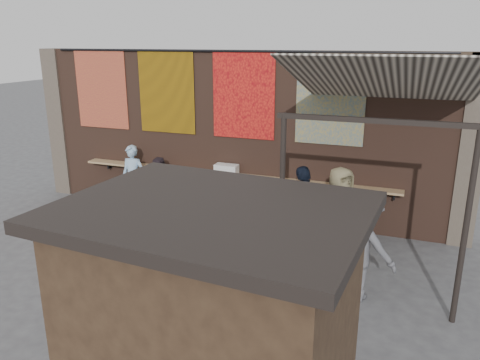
% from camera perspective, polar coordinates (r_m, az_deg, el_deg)
% --- Properties ---
extents(ground, '(70.00, 70.00, 0.00)m').
position_cam_1_polar(ground, '(9.67, -6.41, -9.29)').
color(ground, '#474749').
rests_on(ground, ground).
extents(brick_wall, '(10.00, 0.40, 4.00)m').
position_cam_1_polar(brick_wall, '(11.38, -0.64, 5.46)').
color(brick_wall, brown).
rests_on(brick_wall, ground).
extents(pier_left, '(0.50, 0.50, 4.00)m').
position_cam_1_polar(pier_left, '(14.08, -20.94, 6.55)').
color(pier_left, '#4C4238').
rests_on(pier_left, ground).
extents(pier_right, '(0.50, 0.50, 4.00)m').
position_cam_1_polar(pier_right, '(10.72, 26.32, 3.00)').
color(pier_right, '#4C4238').
rests_on(pier_right, ground).
extents(eating_counter, '(8.00, 0.32, 0.05)m').
position_cam_1_polar(eating_counter, '(11.26, -1.29, 0.62)').
color(eating_counter, '#9E7A51').
rests_on(eating_counter, brick_wall).
extents(shelf_box, '(0.56, 0.27, 0.24)m').
position_cam_1_polar(shelf_box, '(11.22, -1.66, 1.31)').
color(shelf_box, white).
rests_on(shelf_box, eating_counter).
extents(tapestry_redgold, '(1.50, 0.02, 2.00)m').
position_cam_1_polar(tapestry_redgold, '(12.78, -16.54, 10.56)').
color(tapestry_redgold, maroon).
rests_on(tapestry_redgold, brick_wall).
extents(tapestry_sun, '(1.50, 0.02, 2.00)m').
position_cam_1_polar(tapestry_sun, '(11.75, -8.94, 10.55)').
color(tapestry_sun, orange).
rests_on(tapestry_sun, brick_wall).
extents(tapestry_orange, '(1.50, 0.02, 2.00)m').
position_cam_1_polar(tapestry_orange, '(10.92, 0.42, 10.29)').
color(tapestry_orange, red).
rests_on(tapestry_orange, brick_wall).
extents(tapestry_multi, '(1.50, 0.02, 2.00)m').
position_cam_1_polar(tapestry_multi, '(10.42, 10.97, 9.68)').
color(tapestry_multi, '#275992').
rests_on(tapestry_multi, brick_wall).
extents(hang_rail, '(9.50, 0.06, 0.06)m').
position_cam_1_polar(hang_rail, '(10.95, -1.12, 15.45)').
color(hang_rail, black).
rests_on(hang_rail, brick_wall).
extents(scooter_stool_0, '(0.39, 0.87, 0.82)m').
position_cam_1_polar(scooter_stool_0, '(12.41, -13.16, -1.62)').
color(scooter_stool_0, '#0C5628').
rests_on(scooter_stool_0, ground).
extents(scooter_stool_1, '(0.33, 0.73, 0.70)m').
position_cam_1_polar(scooter_stool_1, '(12.10, -10.75, -2.26)').
color(scooter_stool_1, navy).
rests_on(scooter_stool_1, ground).
extents(scooter_stool_2, '(0.39, 0.86, 0.82)m').
position_cam_1_polar(scooter_stool_2, '(11.79, -8.03, -2.33)').
color(scooter_stool_2, '#9C4A0E').
rests_on(scooter_stool_2, ground).
extents(scooter_stool_3, '(0.36, 0.79, 0.75)m').
position_cam_1_polar(scooter_stool_3, '(11.47, -5.52, -2.95)').
color(scooter_stool_3, black).
rests_on(scooter_stool_3, ground).
extents(scooter_stool_4, '(0.32, 0.71, 0.67)m').
position_cam_1_polar(scooter_stool_4, '(11.28, -2.52, -3.46)').
color(scooter_stool_4, '#175E39').
rests_on(scooter_stool_4, ground).
extents(scooter_stool_5, '(0.34, 0.76, 0.72)m').
position_cam_1_polar(scooter_stool_5, '(10.98, 0.69, -3.89)').
color(scooter_stool_5, navy).
rests_on(scooter_stool_5, ground).
extents(scooter_stool_6, '(0.37, 0.82, 0.78)m').
position_cam_1_polar(scooter_stool_6, '(10.84, 3.61, -4.03)').
color(scooter_stool_6, maroon).
rests_on(scooter_stool_6, ground).
extents(scooter_stool_7, '(0.38, 0.84, 0.80)m').
position_cam_1_polar(scooter_stool_7, '(10.70, 6.96, -4.35)').
color(scooter_stool_7, maroon).
rests_on(scooter_stool_7, ground).
extents(scooter_stool_8, '(0.37, 0.83, 0.78)m').
position_cam_1_polar(scooter_stool_8, '(10.59, 10.19, -4.78)').
color(scooter_stool_8, navy).
rests_on(scooter_stool_8, ground).
extents(scooter_stool_9, '(0.32, 0.71, 0.67)m').
position_cam_1_polar(scooter_stool_9, '(10.48, 13.49, -5.52)').
color(scooter_stool_9, black).
rests_on(scooter_stool_9, ground).
extents(diner_left, '(0.64, 0.43, 1.70)m').
position_cam_1_polar(diner_left, '(12.18, -12.89, 0.21)').
color(diner_left, '#98BDDE').
rests_on(diner_left, ground).
extents(diner_right, '(0.78, 0.65, 1.46)m').
position_cam_1_polar(diner_right, '(11.80, -9.57, -0.74)').
color(diner_right, '#2D232B').
rests_on(diner_right, ground).
extents(shopper_navy, '(1.14, 1.07, 1.89)m').
position_cam_1_polar(shopper_navy, '(9.38, 7.65, -3.89)').
color(shopper_navy, black).
rests_on(shopper_navy, ground).
extents(shopper_grey, '(1.33, 0.92, 1.89)m').
position_cam_1_polar(shopper_grey, '(8.08, 14.37, -7.82)').
color(shopper_grey, '#5D5D62').
rests_on(shopper_grey, ground).
extents(shopper_tan, '(1.03, 1.06, 1.84)m').
position_cam_1_polar(shopper_tan, '(9.60, 11.98, -3.79)').
color(shopper_tan, '#867B55').
rests_on(shopper_tan, ground).
extents(market_stall, '(2.60, 2.03, 2.67)m').
position_cam_1_polar(market_stall, '(4.92, -3.12, -19.25)').
color(market_stall, black).
rests_on(market_stall, ground).
extents(stall_roof, '(2.92, 2.33, 0.12)m').
position_cam_1_polar(stall_roof, '(4.25, -3.42, -3.84)').
color(stall_roof, black).
rests_on(stall_roof, market_stall).
extents(stall_sign, '(1.20, 0.13, 0.50)m').
position_cam_1_polar(stall_sign, '(5.36, 1.59, -8.55)').
color(stall_sign, gold).
rests_on(stall_sign, market_stall).
extents(stall_shelf, '(2.05, 0.26, 0.06)m').
position_cam_1_polar(stall_shelf, '(5.84, 1.51, -17.13)').
color(stall_shelf, '#473321').
rests_on(stall_shelf, market_stall).
extents(awning_canvas, '(3.20, 3.28, 0.97)m').
position_cam_1_polar(awning_canvas, '(8.66, 17.33, 11.52)').
color(awning_canvas, beige).
rests_on(awning_canvas, brick_wall).
extents(awning_ledger, '(3.30, 0.08, 0.12)m').
position_cam_1_polar(awning_ledger, '(10.23, 18.13, 14.40)').
color(awning_ledger, '#33261C').
rests_on(awning_ledger, brick_wall).
extents(awning_header, '(3.00, 0.08, 0.08)m').
position_cam_1_polar(awning_header, '(7.23, 16.23, 6.95)').
color(awning_header, black).
rests_on(awning_header, awning_post_left).
extents(awning_post_left, '(0.09, 0.09, 3.10)m').
position_cam_1_polar(awning_post_left, '(7.84, 5.08, -3.29)').
color(awning_post_left, black).
rests_on(awning_post_left, ground).
extents(awning_post_right, '(0.09, 0.09, 3.10)m').
position_cam_1_polar(awning_post_right, '(7.66, 25.80, -5.47)').
color(awning_post_right, black).
rests_on(awning_post_right, ground).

